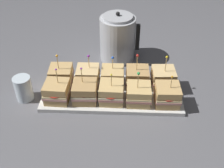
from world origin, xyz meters
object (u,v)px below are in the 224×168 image
Objects in this scene: sandwich_front_left at (85,92)px; sandwich_back_center at (112,77)px; sandwich_back_far_right at (163,78)px; drinking_glass at (23,88)px; sandwich_front_right at (139,94)px; sandwich_front_far_right at (167,95)px; sandwich_back_left at (88,76)px; kettle_steel at (118,38)px; sandwich_front_center at (111,93)px; serving_platter at (112,93)px; sandwich_front_far_left at (57,92)px; sandwich_back_far_left at (61,76)px; sandwich_back_right at (137,77)px.

sandwich_back_center is (0.11, 0.11, -0.00)m from sandwich_front_left.
drinking_glass is (-0.61, -0.09, -0.01)m from sandwich_back_far_right.
sandwich_front_right reaches higher than sandwich_front_far_right.
sandwich_front_far_right is 1.30× the size of drinking_glass.
sandwich_back_left is 0.59× the size of kettle_steel.
sandwich_front_center reaches higher than sandwich_back_center.
sandwich_front_far_left is (-0.23, -0.06, 0.05)m from serving_platter.
sandwich_front_right is 0.39m from kettle_steel.
sandwich_front_left is 0.16m from sandwich_back_far_left.
sandwich_back_right is at bearing 18.53° from sandwich_front_far_left.
serving_platter is at bearing 165.23° from sandwich_front_far_right.
serving_platter is 5.51× the size of drinking_glass.
sandwich_front_far_left reaches higher than sandwich_back_left.
sandwich_back_right is at bearing 10.54° from drinking_glass.
sandwich_back_center is at bearing 27.35° from sandwich_front_far_left.
kettle_steel is at bearing 41.17° from drinking_glass.
sandwich_back_center is (-0.12, 0.12, -0.00)m from sandwich_front_right.
sandwich_back_far_left reaches higher than drinking_glass.
sandwich_back_right reaches higher than sandwich_back_center.
sandwich_back_center is (0.23, 0.12, -0.00)m from sandwich_front_far_left.
sandwich_front_far_left is at bearing -8.64° from drinking_glass.
sandwich_front_far_right is at bearing -0.93° from sandwich_front_right.
drinking_glass is (-0.38, -0.04, 0.05)m from serving_platter.
sandwich_front_far_left reaches higher than sandwich_back_center.
sandwich_back_left reaches higher than drinking_glass.
sandwich_front_far_right is 0.48m from sandwich_back_far_left.
kettle_steel is (-0.21, 0.25, 0.06)m from sandwich_back_far_right.
sandwich_front_left is 1.00× the size of sandwich_back_far_left.
sandwich_back_far_left reaches higher than sandwich_front_center.
sandwich_back_far_right is at bearing 0.22° from sandwich_back_far_left.
kettle_steel is (0.25, 0.37, 0.06)m from sandwich_front_far_left.
sandwich_front_right is 0.25m from sandwich_back_left.
sandwich_back_far_right reaches higher than sandwich_back_center.
sandwich_back_right is 1.49× the size of drinking_glass.
kettle_steel reaches higher than sandwich_back_far_right.
sandwich_back_far_right is at bearing -0.69° from sandwich_back_center.
sandwich_back_far_left is (-0.35, 0.11, 0.00)m from sandwich_front_right.
kettle_steel reaches higher than sandwich_front_left.
sandwich_front_left is 1.00× the size of sandwich_front_right.
sandwich_front_far_right is 0.87× the size of sandwich_back_right.
kettle_steel is (0.02, 0.36, 0.06)m from sandwich_front_center.
sandwich_back_right is at bearing 0.30° from sandwich_back_left.
sandwich_back_left reaches higher than sandwich_front_far_right.
kettle_steel reaches higher than sandwich_back_right.
sandwich_back_far_left is (-0.23, 0.05, 0.05)m from serving_platter.
kettle_steel is (0.02, 0.31, 0.11)m from serving_platter.
sandwich_back_far_right reaches higher than sandwich_front_left.
serving_platter is at bearing 89.20° from sandwich_front_center.
sandwich_front_center is 0.11m from sandwich_back_center.
serving_platter is 0.14m from sandwich_front_right.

